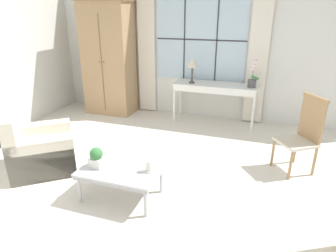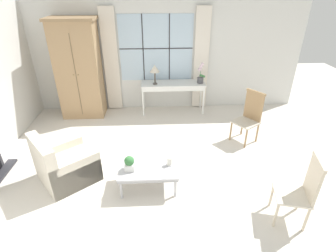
{
  "view_description": "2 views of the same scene",
  "coord_description": "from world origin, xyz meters",
  "px_view_note": "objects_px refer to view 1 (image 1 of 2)",
  "views": [
    {
      "loc": [
        1.3,
        -2.84,
        2.14
      ],
      "look_at": [
        0.23,
        0.36,
        0.78
      ],
      "focal_mm": 32.0,
      "sensor_mm": 36.0,
      "label": 1
    },
    {
      "loc": [
        -0.05,
        -3.44,
        2.93
      ],
      "look_at": [
        0.14,
        0.22,
        0.92
      ],
      "focal_mm": 28.0,
      "sensor_mm": 36.0,
      "label": 2
    }
  ],
  "objects_px": {
    "armoire": "(109,58)",
    "potted_plant_small": "(96,157)",
    "side_chair_wooden": "(304,131)",
    "coffee_table": "(121,172)",
    "pillar_candle": "(149,167)",
    "console_table": "(215,88)",
    "armchair_upholstered": "(40,150)",
    "table_lamp": "(192,64)",
    "potted_orchid": "(253,77)",
    "accent_chair_wooden": "(328,245)"
  },
  "relations": [
    {
      "from": "armoire",
      "to": "potted_plant_small",
      "type": "xyz_separation_m",
      "value": [
        1.35,
        -2.83,
        -0.65
      ]
    },
    {
      "from": "armoire",
      "to": "armchair_upholstered",
      "type": "xyz_separation_m",
      "value": [
        0.25,
        -2.54,
        -0.87
      ]
    },
    {
      "from": "coffee_table",
      "to": "potted_plant_small",
      "type": "xyz_separation_m",
      "value": [
        -0.28,
        -0.04,
        0.16
      ]
    },
    {
      "from": "armchair_upholstered",
      "to": "accent_chair_wooden",
      "type": "height_order",
      "value": "accent_chair_wooden"
    },
    {
      "from": "table_lamp",
      "to": "side_chair_wooden",
      "type": "relative_size",
      "value": 0.44
    },
    {
      "from": "armchair_upholstered",
      "to": "side_chair_wooden",
      "type": "height_order",
      "value": "side_chair_wooden"
    },
    {
      "from": "potted_orchid",
      "to": "accent_chair_wooden",
      "type": "height_order",
      "value": "potted_orchid"
    },
    {
      "from": "armoire",
      "to": "potted_plant_small",
      "type": "bearing_deg",
      "value": -64.54
    },
    {
      "from": "side_chair_wooden",
      "to": "table_lamp",
      "type": "bearing_deg",
      "value": 144.16
    },
    {
      "from": "console_table",
      "to": "potted_orchid",
      "type": "bearing_deg",
      "value": -3.11
    },
    {
      "from": "console_table",
      "to": "coffee_table",
      "type": "bearing_deg",
      "value": -101.62
    },
    {
      "from": "table_lamp",
      "to": "coffee_table",
      "type": "xyz_separation_m",
      "value": [
        -0.14,
        -2.75,
        -0.8
      ]
    },
    {
      "from": "potted_orchid",
      "to": "armoire",
      "type": "bearing_deg",
      "value": 179.89
    },
    {
      "from": "table_lamp",
      "to": "potted_orchid",
      "type": "height_order",
      "value": "potted_orchid"
    },
    {
      "from": "armoire",
      "to": "table_lamp",
      "type": "height_order",
      "value": "armoire"
    },
    {
      "from": "potted_plant_small",
      "to": "potted_orchid",
      "type": "bearing_deg",
      "value": 61.63
    },
    {
      "from": "side_chair_wooden",
      "to": "coffee_table",
      "type": "height_order",
      "value": "side_chair_wooden"
    },
    {
      "from": "accent_chair_wooden",
      "to": "potted_plant_small",
      "type": "distance_m",
      "value": 2.44
    },
    {
      "from": "table_lamp",
      "to": "coffee_table",
      "type": "height_order",
      "value": "table_lamp"
    },
    {
      "from": "table_lamp",
      "to": "side_chair_wooden",
      "type": "distance_m",
      "value": 2.42
    },
    {
      "from": "console_table",
      "to": "potted_plant_small",
      "type": "distance_m",
      "value": 2.99
    },
    {
      "from": "coffee_table",
      "to": "potted_plant_small",
      "type": "relative_size",
      "value": 3.82
    },
    {
      "from": "accent_chair_wooden",
      "to": "pillar_candle",
      "type": "bearing_deg",
      "value": 154.2
    },
    {
      "from": "side_chair_wooden",
      "to": "pillar_candle",
      "type": "distance_m",
      "value": 2.17
    },
    {
      "from": "coffee_table",
      "to": "table_lamp",
      "type": "bearing_deg",
      "value": 87.09
    },
    {
      "from": "console_table",
      "to": "coffee_table",
      "type": "relative_size",
      "value": 1.69
    },
    {
      "from": "table_lamp",
      "to": "accent_chair_wooden",
      "type": "relative_size",
      "value": 0.46
    },
    {
      "from": "console_table",
      "to": "accent_chair_wooden",
      "type": "relative_size",
      "value": 1.53
    },
    {
      "from": "armoire",
      "to": "coffee_table",
      "type": "xyz_separation_m",
      "value": [
        1.63,
        -2.79,
        -0.81
      ]
    },
    {
      "from": "table_lamp",
      "to": "accent_chair_wooden",
      "type": "distance_m",
      "value": 4.05
    },
    {
      "from": "console_table",
      "to": "table_lamp",
      "type": "height_order",
      "value": "table_lamp"
    },
    {
      "from": "armchair_upholstered",
      "to": "potted_plant_small",
      "type": "relative_size",
      "value": 4.76
    },
    {
      "from": "side_chair_wooden",
      "to": "coffee_table",
      "type": "bearing_deg",
      "value": -146.04
    },
    {
      "from": "console_table",
      "to": "potted_orchid",
      "type": "relative_size",
      "value": 3.12
    },
    {
      "from": "console_table",
      "to": "armchair_upholstered",
      "type": "xyz_separation_m",
      "value": [
        -1.96,
        -2.57,
        -0.41
      ]
    },
    {
      "from": "potted_plant_small",
      "to": "accent_chair_wooden",
      "type": "bearing_deg",
      "value": -17.6
    },
    {
      "from": "armoire",
      "to": "pillar_candle",
      "type": "relative_size",
      "value": 15.1
    },
    {
      "from": "armoire",
      "to": "table_lamp",
      "type": "xyz_separation_m",
      "value": [
        1.77,
        -0.04,
        -0.01
      ]
    },
    {
      "from": "armoire",
      "to": "potted_plant_small",
      "type": "distance_m",
      "value": 3.2
    },
    {
      "from": "side_chair_wooden",
      "to": "armchair_upholstered",
      "type": "bearing_deg",
      "value": -161.89
    },
    {
      "from": "armchair_upholstered",
      "to": "side_chair_wooden",
      "type": "xyz_separation_m",
      "value": [
        3.42,
        1.12,
        0.3
      ]
    },
    {
      "from": "table_lamp",
      "to": "potted_plant_small",
      "type": "distance_m",
      "value": 2.89
    },
    {
      "from": "table_lamp",
      "to": "potted_plant_small",
      "type": "height_order",
      "value": "table_lamp"
    },
    {
      "from": "side_chair_wooden",
      "to": "accent_chair_wooden",
      "type": "height_order",
      "value": "side_chair_wooden"
    },
    {
      "from": "console_table",
      "to": "pillar_candle",
      "type": "relative_size",
      "value": 10.32
    },
    {
      "from": "armoire",
      "to": "table_lamp",
      "type": "distance_m",
      "value": 1.77
    },
    {
      "from": "armchair_upholstered",
      "to": "coffee_table",
      "type": "distance_m",
      "value": 1.4
    },
    {
      "from": "coffee_table",
      "to": "pillar_candle",
      "type": "bearing_deg",
      "value": 8.39
    },
    {
      "from": "console_table",
      "to": "table_lamp",
      "type": "xyz_separation_m",
      "value": [
        -0.44,
        -0.07,
        0.45
      ]
    },
    {
      "from": "armchair_upholstered",
      "to": "pillar_candle",
      "type": "xyz_separation_m",
      "value": [
        1.71,
        -0.21,
        0.16
      ]
    }
  ]
}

